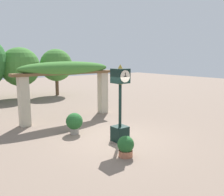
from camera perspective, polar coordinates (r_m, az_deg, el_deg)
The scene contains 6 objects.
ground_plane at distance 9.55m, azimuth 0.96°, elevation -9.83°, with size 60.00×60.00×0.00m, color #7F6B5B.
pedestal_clock at distance 8.96m, azimuth 1.95°, elevation -1.72°, with size 0.54×0.59×2.95m.
pergola at distance 12.46m, azimuth -10.79°, elevation 5.69°, with size 5.56×1.05×3.00m.
potted_plant_near_left at distance 10.16m, azimuth -9.04°, elevation -5.76°, with size 0.71×0.71×0.90m.
potted_plant_near_right at distance 7.88m, azimuth 3.31°, elevation -11.49°, with size 0.55×0.55×0.69m.
tree_line at distance 19.76m, azimuth -24.78°, elevation 7.51°, with size 9.14×4.06×4.93m.
Camera 1 is at (-5.62, -7.03, 3.20)m, focal length 38.00 mm.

